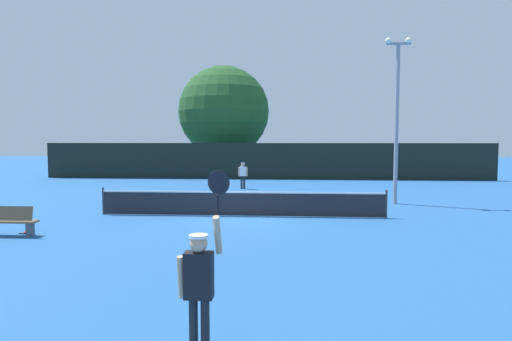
% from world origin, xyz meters
% --- Properties ---
extents(ground_plane, '(120.00, 120.00, 0.00)m').
position_xyz_m(ground_plane, '(0.00, 0.00, 0.00)').
color(ground_plane, '#235693').
extents(tennis_net, '(11.09, 0.08, 1.07)m').
position_xyz_m(tennis_net, '(0.00, 0.00, 0.51)').
color(tennis_net, '#232328').
rests_on(tennis_net, ground).
extents(perimeter_fence, '(33.89, 0.12, 2.72)m').
position_xyz_m(perimeter_fence, '(0.00, 16.07, 1.36)').
color(perimeter_fence, black).
rests_on(perimeter_fence, ground).
extents(player_serving, '(0.67, 0.40, 2.55)m').
position_xyz_m(player_serving, '(0.63, -11.00, 1.13)').
color(player_serving, black).
rests_on(player_serving, ground).
extents(player_receiving, '(0.57, 0.23, 1.57)m').
position_xyz_m(player_receiving, '(-0.92, 9.36, 0.95)').
color(player_receiving, white).
rests_on(player_receiving, ground).
extents(tennis_ball, '(0.07, 0.07, 0.07)m').
position_xyz_m(tennis_ball, '(-0.35, -3.20, 0.03)').
color(tennis_ball, '#CCE033').
rests_on(tennis_ball, ground).
extents(spare_racket, '(0.28, 0.52, 0.04)m').
position_xyz_m(spare_racket, '(-6.48, -3.44, 0.02)').
color(spare_racket, black).
rests_on(spare_racket, ground).
extents(courtside_bench, '(1.80, 0.44, 0.95)m').
position_xyz_m(courtside_bench, '(-6.79, -4.04, 0.48)').
color(courtside_bench, brown).
rests_on(courtside_bench, ground).
extents(light_pole, '(1.18, 0.28, 7.56)m').
position_xyz_m(light_pole, '(6.74, 3.79, 4.34)').
color(light_pole, gray).
rests_on(light_pole, ground).
extents(large_tree, '(7.95, 7.95, 9.43)m').
position_xyz_m(large_tree, '(-3.88, 21.67, 5.45)').
color(large_tree, brown).
rests_on(large_tree, ground).
extents(parked_car_near, '(2.25, 4.35, 1.69)m').
position_xyz_m(parked_car_near, '(-2.98, 24.24, 0.78)').
color(parked_car_near, navy).
rests_on(parked_car_near, ground).
extents(parked_car_mid, '(2.24, 4.34, 1.69)m').
position_xyz_m(parked_car_mid, '(10.38, 24.11, 0.78)').
color(parked_car_mid, black).
rests_on(parked_car_mid, ground).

